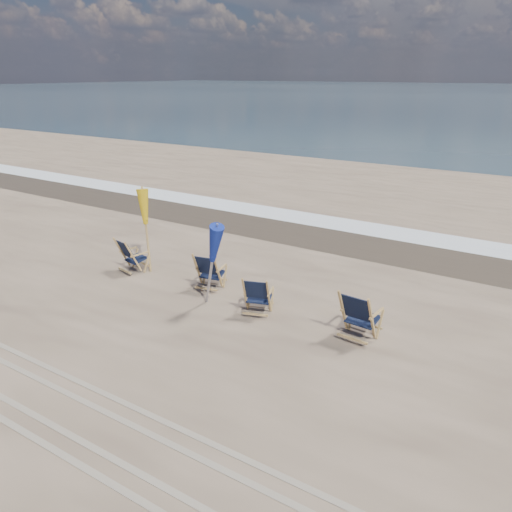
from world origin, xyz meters
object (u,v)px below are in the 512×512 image
(beach_chair_3, at_px, (371,321))
(umbrella_yellow, at_px, (145,212))
(beach_chair_0, at_px, (133,258))
(beach_chair_1, at_px, (218,273))
(umbrella_blue, at_px, (210,242))
(beach_chair_2, at_px, (269,298))

(beach_chair_3, relative_size, umbrella_yellow, 0.50)
(beach_chair_0, xyz_separation_m, beach_chair_3, (6.02, -0.13, 0.06))
(beach_chair_1, xyz_separation_m, umbrella_blue, (0.34, -0.69, 1.01))
(beach_chair_3, bearing_deg, beach_chair_2, 5.23)
(beach_chair_1, bearing_deg, umbrella_blue, 104.97)
(umbrella_yellow, height_order, umbrella_blue, umbrella_yellow)
(beach_chair_1, relative_size, umbrella_yellow, 0.46)
(beach_chair_0, distance_m, beach_chair_2, 3.89)
(beach_chair_0, xyz_separation_m, beach_chair_2, (3.89, -0.14, -0.01))
(beach_chair_0, height_order, umbrella_blue, umbrella_blue)
(umbrella_yellow, relative_size, umbrella_blue, 1.02)
(beach_chair_1, height_order, umbrella_blue, umbrella_blue)
(beach_chair_0, relative_size, beach_chair_3, 0.89)
(beach_chair_1, distance_m, umbrella_blue, 1.27)
(beach_chair_1, height_order, beach_chair_2, beach_chair_1)
(beach_chair_0, relative_size, umbrella_yellow, 0.45)
(beach_chair_3, height_order, umbrella_yellow, umbrella_yellow)
(beach_chair_0, relative_size, beach_chair_2, 1.03)
(beach_chair_1, bearing_deg, beach_chair_0, -3.72)
(beach_chair_0, relative_size, umbrella_blue, 0.46)
(beach_chair_1, distance_m, beach_chair_2, 1.65)
(umbrella_blue, bearing_deg, beach_chair_2, 11.04)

